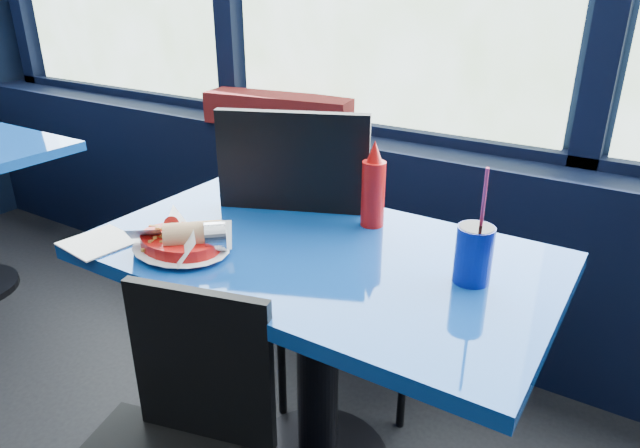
{
  "coord_description": "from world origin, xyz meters",
  "views": [
    {
      "loc": [
        1.01,
        0.88,
        1.4
      ],
      "look_at": [
        0.32,
        1.98,
        0.83
      ],
      "focal_mm": 32.0,
      "sensor_mm": 36.0,
      "label": 1
    }
  ],
  "objects_px": {
    "chair_near_back": "(329,242)",
    "near_table": "(317,309)",
    "food_basket": "(182,241)",
    "ketchup_bottle": "(373,189)",
    "planter_box": "(279,110)",
    "chair_near_front": "(168,437)",
    "soda_cup": "(474,253)"
  },
  "relations": [
    {
      "from": "chair_near_back",
      "to": "near_table",
      "type": "bearing_deg",
      "value": 93.61
    },
    {
      "from": "food_basket",
      "to": "ketchup_bottle",
      "type": "bearing_deg",
      "value": 34.1
    },
    {
      "from": "planter_box",
      "to": "ketchup_bottle",
      "type": "bearing_deg",
      "value": -48.18
    },
    {
      "from": "near_table",
      "to": "chair_near_back",
      "type": "xyz_separation_m",
      "value": [
        -0.16,
        0.32,
        0.03
      ]
    },
    {
      "from": "planter_box",
      "to": "chair_near_back",
      "type": "bearing_deg",
      "value": -51.75
    },
    {
      "from": "near_table",
      "to": "chair_near_back",
      "type": "distance_m",
      "value": 0.35
    },
    {
      "from": "chair_near_front",
      "to": "planter_box",
      "type": "bearing_deg",
      "value": 101.22
    },
    {
      "from": "near_table",
      "to": "food_basket",
      "type": "xyz_separation_m",
      "value": [
        -0.28,
        -0.2,
        0.21
      ]
    },
    {
      "from": "food_basket",
      "to": "soda_cup",
      "type": "bearing_deg",
      "value": 2.83
    },
    {
      "from": "chair_near_front",
      "to": "food_basket",
      "type": "bearing_deg",
      "value": 109.31
    },
    {
      "from": "chair_near_front",
      "to": "chair_near_back",
      "type": "distance_m",
      "value": 0.81
    },
    {
      "from": "chair_near_front",
      "to": "chair_near_back",
      "type": "xyz_separation_m",
      "value": [
        -0.06,
        0.79,
        0.15
      ]
    },
    {
      "from": "planter_box",
      "to": "soda_cup",
      "type": "height_order",
      "value": "soda_cup"
    },
    {
      "from": "chair_near_back",
      "to": "soda_cup",
      "type": "xyz_separation_m",
      "value": [
        0.55,
        -0.27,
        0.22
      ]
    },
    {
      "from": "chair_near_back",
      "to": "food_basket",
      "type": "height_order",
      "value": "chair_near_back"
    },
    {
      "from": "chair_near_front",
      "to": "ketchup_bottle",
      "type": "bearing_deg",
      "value": 63.79
    },
    {
      "from": "chair_near_front",
      "to": "soda_cup",
      "type": "distance_m",
      "value": 0.8
    },
    {
      "from": "near_table",
      "to": "ketchup_bottle",
      "type": "xyz_separation_m",
      "value": [
        0.05,
        0.21,
        0.29
      ]
    },
    {
      "from": "chair_near_front",
      "to": "planter_box",
      "type": "height_order",
      "value": "planter_box"
    },
    {
      "from": "chair_near_front",
      "to": "near_table",
      "type": "bearing_deg",
      "value": 64.34
    },
    {
      "from": "chair_near_back",
      "to": "ketchup_bottle",
      "type": "xyz_separation_m",
      "value": [
        0.2,
        -0.1,
        0.26
      ]
    },
    {
      "from": "planter_box",
      "to": "soda_cup",
      "type": "relative_size",
      "value": 2.28
    },
    {
      "from": "near_table",
      "to": "chair_near_back",
      "type": "bearing_deg",
      "value": 116.38
    },
    {
      "from": "chair_near_front",
      "to": "food_basket",
      "type": "xyz_separation_m",
      "value": [
        -0.19,
        0.28,
        0.32
      ]
    },
    {
      "from": "soda_cup",
      "to": "chair_near_back",
      "type": "bearing_deg",
      "value": 154.03
    },
    {
      "from": "near_table",
      "to": "ketchup_bottle",
      "type": "distance_m",
      "value": 0.36
    },
    {
      "from": "planter_box",
      "to": "food_basket",
      "type": "relative_size",
      "value": 2.32
    },
    {
      "from": "chair_near_back",
      "to": "food_basket",
      "type": "bearing_deg",
      "value": 53.63
    },
    {
      "from": "food_basket",
      "to": "near_table",
      "type": "bearing_deg",
      "value": 17.97
    },
    {
      "from": "near_table",
      "to": "soda_cup",
      "type": "relative_size",
      "value": 4.15
    },
    {
      "from": "food_basket",
      "to": "ketchup_bottle",
      "type": "height_order",
      "value": "ketchup_bottle"
    },
    {
      "from": "food_basket",
      "to": "soda_cup",
      "type": "xyz_separation_m",
      "value": [
        0.67,
        0.25,
        0.04
      ]
    }
  ]
}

